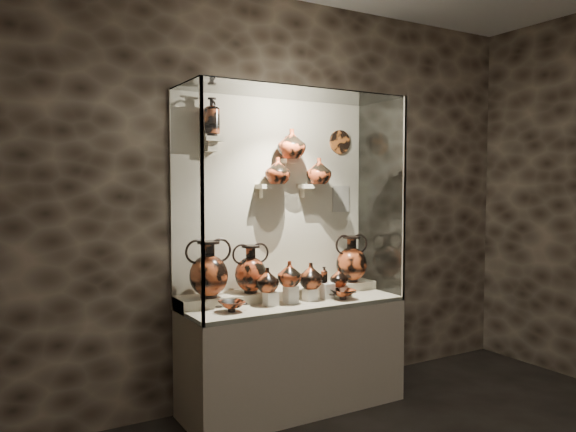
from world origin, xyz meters
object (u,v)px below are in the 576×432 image
Objects in this scene: jug_a at (267,280)px; jug_e at (339,277)px; ovoid_vase_b at (291,144)px; lekythos_small at (324,274)px; amphora_mid at (251,269)px; jug_c at (311,276)px; ovoid_vase_c at (319,171)px; kylix_left at (231,305)px; amphora_left at (209,269)px; amphora_right at (351,259)px; lekythos_tall at (212,115)px; jug_b at (289,274)px; ovoid_vase_a at (278,171)px; kylix_right at (343,293)px.

jug_e is (0.64, -0.01, -0.03)m from jug_a.
jug_e is 0.64× the size of ovoid_vase_b.
jug_e is at bearing -7.44° from lekythos_small.
amphora_mid is at bearing -159.83° from ovoid_vase_b.
jug_c is (0.38, 0.00, -0.00)m from jug_a.
ovoid_vase_c reaches higher than jug_c.
ovoid_vase_c is (0.26, 0.01, -0.21)m from ovoid_vase_b.
lekythos_small is 0.62× the size of kylix_left.
ovoid_vase_b is (0.72, 0.05, 0.93)m from amphora_left.
amphora_right reaches higher than jug_e.
ovoid_vase_b is at bearing -22.66° from lekythos_tall.
jug_b is 0.80× the size of ovoid_vase_b.
amphora_right is 1.67× the size of kylix_left.
jug_e is 1.59m from lekythos_tall.
jug_e is at bearing -63.79° from ovoid_vase_c.
amphora_right is 0.55m from jug_c.
amphora_left is at bearing 157.73° from amphora_right.
amphora_left reaches higher than jug_c.
lekythos_small is 0.88m from ovoid_vase_a.
jug_c is 0.12m from lekythos_small.
ovoid_vase_b is at bearing 137.47° from jug_e.
ovoid_vase_a reaches higher than kylix_right.
jug_b is 0.95× the size of jug_c.
jug_c is at bearing 12.09° from jug_b.
amphora_mid is at bearing 157.17° from amphora_right.
amphora_left is 2.10× the size of jug_c.
ovoid_vase_a is at bearing 104.64° from jug_c.
amphora_mid is 2.42× the size of jug_e.
lekythos_tall is at bearing 129.02° from jug_a.
ovoid_vase_c is (0.92, -0.03, -0.40)m from lekythos_tall.
lekythos_tall reaches higher than jug_b.
ovoid_vase_b is (0.65, -0.04, -0.19)m from lekythos_tall.
kylix_left is (-0.95, -0.05, -0.11)m from jug_e.
amphora_left is at bearing 112.12° from kylix_left.
jug_b is 0.59× the size of lekythos_tall.
jug_c is 0.83× the size of kylix_right.
amphora_right is at bearing 19.61° from lekythos_small.
jug_b reaches higher than kylix_right.
kylix_right is 1.00m from ovoid_vase_c.
ovoid_vase_b is at bearing 152.56° from kylix_right.
jug_c is at bearing 171.75° from jug_e.
kylix_left is (-0.31, -0.06, -0.14)m from jug_a.
jug_c is 0.86m from ovoid_vase_c.
jug_c is at bearing -16.88° from amphora_left.
amphora_left reaches higher than amphora_right.
jug_c is 0.29m from kylix_right.
jug_c reaches higher than jug_a.
kylix_right is 1.23m from ovoid_vase_b.
amphora_left is 2.21× the size of jug_b.
lekythos_small is (-0.14, 0.01, 0.04)m from jug_e.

